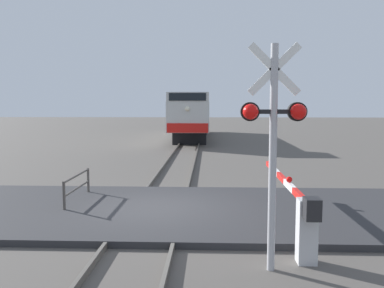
{
  "coord_description": "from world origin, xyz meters",
  "views": [
    {
      "loc": [
        1.47,
        -11.42,
        3.08
      ],
      "look_at": [
        0.79,
        5.18,
        1.45
      ],
      "focal_mm": 38.99,
      "sensor_mm": 36.0,
      "label": 1
    }
  ],
  "objects_px": {
    "locomotive": "(192,116)",
    "crossing_signal": "(273,131)",
    "guard_railing": "(77,185)",
    "crossing_gate": "(299,210)"
  },
  "relations": [
    {
      "from": "locomotive",
      "to": "crossing_signal",
      "type": "distance_m",
      "value": 29.31
    },
    {
      "from": "locomotive",
      "to": "crossing_gate",
      "type": "height_order",
      "value": "locomotive"
    },
    {
      "from": "locomotive",
      "to": "guard_railing",
      "type": "bearing_deg",
      "value": -95.86
    },
    {
      "from": "locomotive",
      "to": "guard_railing",
      "type": "xyz_separation_m",
      "value": [
        -2.51,
        -24.45,
        -1.35
      ]
    },
    {
      "from": "locomotive",
      "to": "crossing_gate",
      "type": "relative_size",
      "value": 2.96
    },
    {
      "from": "crossing_signal",
      "to": "guard_railing",
      "type": "distance_m",
      "value": 7.26
    },
    {
      "from": "locomotive",
      "to": "crossing_signal",
      "type": "height_order",
      "value": "crossing_signal"
    },
    {
      "from": "crossing_gate",
      "to": "guard_railing",
      "type": "height_order",
      "value": "crossing_gate"
    },
    {
      "from": "crossing_signal",
      "to": "crossing_gate",
      "type": "distance_m",
      "value": 2.21
    },
    {
      "from": "locomotive",
      "to": "guard_railing",
      "type": "height_order",
      "value": "locomotive"
    }
  ]
}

